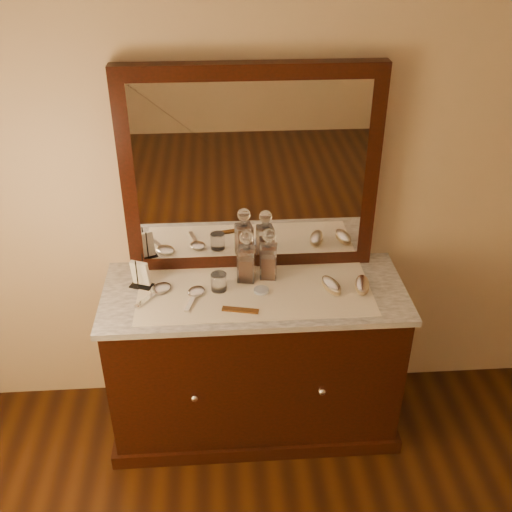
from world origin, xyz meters
name	(u,v)px	position (x,y,z in m)	size (l,w,h in m)	color
dresser_cabinet	(255,361)	(0.00, 1.96, 0.41)	(1.40, 0.55, 0.82)	black
dresser_plinth	(255,413)	(0.00, 1.96, 0.04)	(1.46, 0.59, 0.08)	black
knob_left	(194,398)	(-0.30, 1.67, 0.45)	(0.04, 0.04, 0.04)	silver
knob_right	(322,392)	(0.30, 1.67, 0.45)	(0.04, 0.04, 0.04)	silver
marble_top	(255,293)	(0.00, 1.96, 0.83)	(1.44, 0.59, 0.03)	white
mirror_frame	(251,172)	(0.00, 2.20, 1.35)	(1.20, 0.08, 1.00)	black
mirror_glass	(251,175)	(0.00, 2.17, 1.35)	(1.06, 0.01, 0.86)	white
lace_runner	(255,292)	(0.00, 1.94, 0.85)	(1.10, 0.45, 0.00)	white
pin_dish	(261,290)	(0.03, 1.94, 0.86)	(0.07, 0.07, 0.01)	white
comb	(240,310)	(-0.07, 1.79, 0.86)	(0.17, 0.03, 0.01)	brown
napkin_rack	(141,275)	(-0.54, 2.03, 0.91)	(0.12, 0.10, 0.16)	black
decanter_left	(247,261)	(-0.03, 2.05, 0.96)	(0.10, 0.10, 0.27)	#9B4616
decanter_right	(269,259)	(0.08, 2.06, 0.96)	(0.09, 0.09, 0.26)	#9B4616
brush_near	(331,285)	(0.36, 1.93, 0.87)	(0.11, 0.16, 0.04)	tan
brush_far	(362,285)	(0.51, 1.93, 0.87)	(0.09, 0.16, 0.04)	tan
hand_mirror_outer	(158,290)	(-0.45, 1.96, 0.86)	(0.18, 0.22, 0.02)	silver
hand_mirror_inner	(195,294)	(-0.28, 1.93, 0.86)	(0.11, 0.21, 0.02)	silver
tumblers	(219,282)	(-0.17, 1.97, 0.90)	(0.08, 0.08, 0.09)	white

